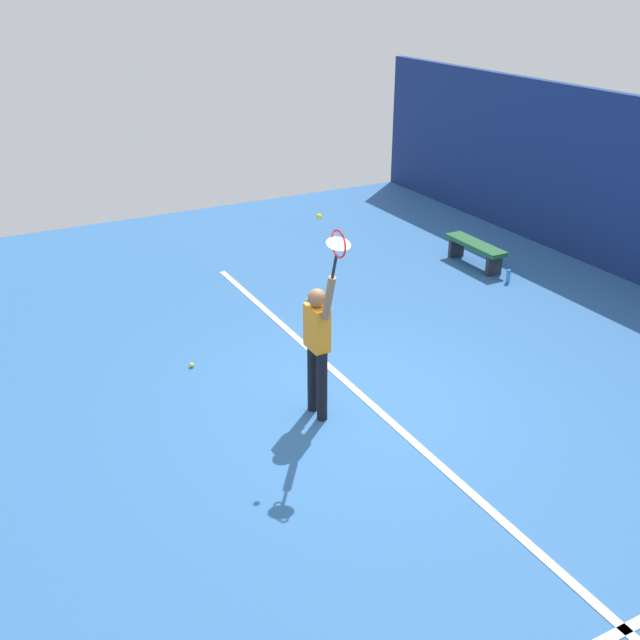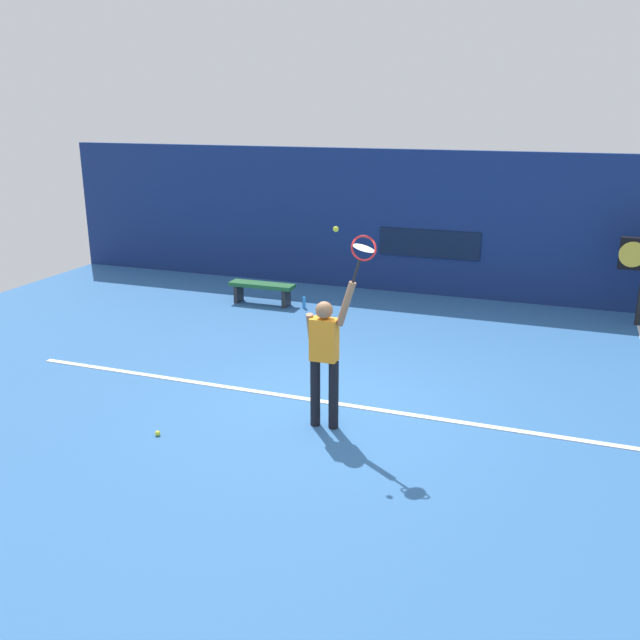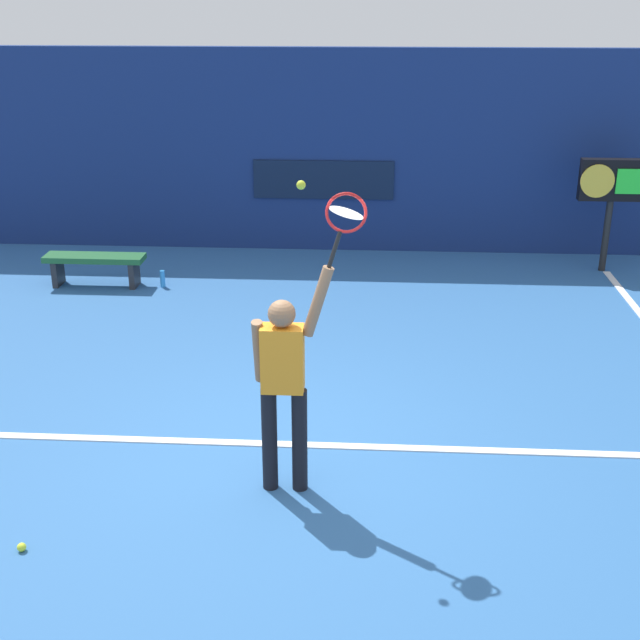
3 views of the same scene
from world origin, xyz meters
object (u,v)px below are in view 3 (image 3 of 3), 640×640
(tennis_player, at_px, (284,379))
(tennis_ball, at_px, (301,185))
(court_bench, at_px, (95,263))
(water_bottle, at_px, (163,279))
(scoreboard_clock, at_px, (612,185))
(spare_ball, at_px, (22,547))
(tennis_racket, at_px, (345,217))

(tennis_player, bearing_deg, tennis_ball, -21.24)
(court_bench, distance_m, water_bottle, 0.97)
(tennis_player, height_order, tennis_ball, tennis_ball)
(tennis_player, relative_size, court_bench, 1.41)
(scoreboard_clock, xyz_separation_m, water_bottle, (-6.38, -1.14, -1.17))
(spare_ball, bearing_deg, tennis_ball, 24.32)
(tennis_ball, bearing_deg, tennis_racket, 10.16)
(tennis_player, xyz_separation_m, spare_ball, (-1.89, -0.99, -0.98))
(tennis_ball, relative_size, water_bottle, 0.28)
(tennis_racket, relative_size, water_bottle, 2.61)
(scoreboard_clock, distance_m, water_bottle, 6.59)
(scoreboard_clock, height_order, spare_ball, scoreboard_clock)
(tennis_ball, bearing_deg, spare_ball, -155.68)
(tennis_player, xyz_separation_m, tennis_ball, (0.16, -0.06, 1.60))
(tennis_racket, bearing_deg, scoreboard_clock, 59.24)
(tennis_ball, height_order, spare_ball, tennis_ball)
(tennis_player, relative_size, scoreboard_clock, 1.19)
(tennis_racket, height_order, court_bench, tennis_racket)
(water_bottle, bearing_deg, spare_ball, -86.63)
(scoreboard_clock, height_order, court_bench, scoreboard_clock)
(court_bench, xyz_separation_m, water_bottle, (0.95, 0.00, -0.22))
(tennis_player, relative_size, spare_ball, 29.10)
(tennis_player, height_order, scoreboard_clock, tennis_player)
(tennis_ball, relative_size, spare_ball, 1.00)
(tennis_player, relative_size, tennis_racket, 3.16)
(tennis_racket, relative_size, court_bench, 0.45)
(tennis_player, distance_m, court_bench, 5.97)
(tennis_ball, height_order, water_bottle, tennis_ball)
(tennis_player, relative_size, tennis_ball, 29.10)
(tennis_ball, distance_m, spare_ball, 3.42)
(water_bottle, bearing_deg, tennis_player, -65.81)
(tennis_player, bearing_deg, scoreboard_clock, 56.05)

